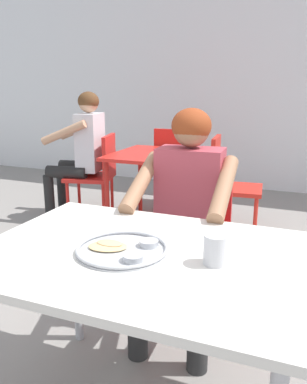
{
  "coord_description": "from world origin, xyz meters",
  "views": [
    {
      "loc": [
        0.44,
        -1.23,
        1.31
      ],
      "look_at": [
        -0.14,
        0.21,
        0.89
      ],
      "focal_mm": 36.91,
      "sensor_mm": 36.0,
      "label": 1
    }
  ],
  "objects_px": {
    "drinking_cup": "(216,249)",
    "diner_foreground": "(185,205)",
    "chair_red_right": "(228,180)",
    "patron_background": "(82,145)",
    "table_foreground": "(140,269)",
    "chair_red_left": "(98,171)",
    "chair_foreground": "(194,231)",
    "chair_red_far": "(175,162)",
    "thali_tray": "(123,249)",
    "table_background_red": "(156,163)"
  },
  "relations": [
    {
      "from": "chair_foreground",
      "to": "diner_foreground",
      "type": "distance_m",
      "value": 0.31
    },
    {
      "from": "diner_foreground",
      "to": "chair_red_right",
      "type": "bearing_deg",
      "value": 93.14
    },
    {
      "from": "drinking_cup",
      "to": "chair_red_left",
      "type": "height_order",
      "value": "chair_red_left"
    },
    {
      "from": "chair_foreground",
      "to": "patron_background",
      "type": "distance_m",
      "value": 2.0
    },
    {
      "from": "drinking_cup",
      "to": "chair_foreground",
      "type": "height_order",
      "value": "chair_foreground"
    },
    {
      "from": "thali_tray",
      "to": "table_background_red",
      "type": "height_order",
      "value": "thali_tray"
    },
    {
      "from": "thali_tray",
      "to": "chair_red_far",
      "type": "distance_m",
      "value": 2.93
    },
    {
      "from": "diner_foreground",
      "to": "drinking_cup",
      "type": "bearing_deg",
      "value": -65.03
    },
    {
      "from": "thali_tray",
      "to": "patron_background",
      "type": "bearing_deg",
      "value": 124.92
    },
    {
      "from": "chair_red_left",
      "to": "patron_background",
      "type": "xyz_separation_m",
      "value": [
        -0.16,
        -0.02,
        0.26
      ]
    },
    {
      "from": "table_foreground",
      "to": "thali_tray",
      "type": "bearing_deg",
      "value": -148.47
    },
    {
      "from": "chair_foreground",
      "to": "thali_tray",
      "type": "bearing_deg",
      "value": -90.3
    },
    {
      "from": "chair_foreground",
      "to": "table_background_red",
      "type": "distance_m",
      "value": 1.49
    },
    {
      "from": "chair_foreground",
      "to": "chair_red_far",
      "type": "relative_size",
      "value": 0.98
    },
    {
      "from": "table_foreground",
      "to": "chair_foreground",
      "type": "bearing_deg",
      "value": 92.97
    },
    {
      "from": "patron_background",
      "to": "table_foreground",
      "type": "bearing_deg",
      "value": -53.8
    },
    {
      "from": "drinking_cup",
      "to": "chair_red_far",
      "type": "bearing_deg",
      "value": 111.23
    },
    {
      "from": "chair_red_far",
      "to": "patron_background",
      "type": "distance_m",
      "value": 1.02
    },
    {
      "from": "thali_tray",
      "to": "chair_red_far",
      "type": "xyz_separation_m",
      "value": [
        -0.76,
        2.82,
        -0.24
      ]
    },
    {
      "from": "chair_red_right",
      "to": "chair_foreground",
      "type": "bearing_deg",
      "value": -86.74
    },
    {
      "from": "chair_foreground",
      "to": "chair_red_left",
      "type": "bearing_deg",
      "value": 136.86
    },
    {
      "from": "table_background_red",
      "to": "chair_red_right",
      "type": "relative_size",
      "value": 0.97
    },
    {
      "from": "drinking_cup",
      "to": "chair_red_far",
      "type": "distance_m",
      "value": 3.01
    },
    {
      "from": "chair_red_right",
      "to": "patron_background",
      "type": "xyz_separation_m",
      "value": [
        -1.46,
        -0.03,
        0.24
      ]
    },
    {
      "from": "chair_red_right",
      "to": "chair_red_far",
      "type": "relative_size",
      "value": 1.01
    },
    {
      "from": "drinking_cup",
      "to": "chair_red_far",
      "type": "relative_size",
      "value": 0.12
    },
    {
      "from": "drinking_cup",
      "to": "chair_red_right",
      "type": "height_order",
      "value": "chair_red_right"
    },
    {
      "from": "table_background_red",
      "to": "chair_red_right",
      "type": "distance_m",
      "value": 0.68
    },
    {
      "from": "chair_red_left",
      "to": "diner_foreground",
      "type": "bearing_deg",
      "value": -47.5
    },
    {
      "from": "drinking_cup",
      "to": "table_background_red",
      "type": "height_order",
      "value": "drinking_cup"
    },
    {
      "from": "chair_red_far",
      "to": "table_foreground",
      "type": "bearing_deg",
      "value": -73.8
    },
    {
      "from": "table_foreground",
      "to": "chair_red_right",
      "type": "relative_size",
      "value": 1.31
    },
    {
      "from": "drinking_cup",
      "to": "patron_background",
      "type": "xyz_separation_m",
      "value": [
        -1.85,
        2.16,
        -0.05
      ]
    },
    {
      "from": "diner_foreground",
      "to": "table_background_red",
      "type": "xyz_separation_m",
      "value": [
        -0.75,
        1.5,
        -0.1
      ]
    },
    {
      "from": "chair_red_right",
      "to": "drinking_cup",
      "type": "bearing_deg",
      "value": -79.76
    },
    {
      "from": "table_foreground",
      "to": "chair_red_left",
      "type": "xyz_separation_m",
      "value": [
        -1.41,
        2.17,
        -0.18
      ]
    },
    {
      "from": "drinking_cup",
      "to": "diner_foreground",
      "type": "xyz_separation_m",
      "value": [
        -0.31,
        0.67,
        -0.07
      ]
    },
    {
      "from": "table_background_red",
      "to": "chair_red_far",
      "type": "bearing_deg",
      "value": 91.91
    },
    {
      "from": "chair_red_left",
      "to": "chair_foreground",
      "type": "bearing_deg",
      "value": -43.14
    },
    {
      "from": "chair_foreground",
      "to": "chair_red_left",
      "type": "height_order",
      "value": "chair_foreground"
    },
    {
      "from": "drinking_cup",
      "to": "chair_red_left",
      "type": "xyz_separation_m",
      "value": [
        -1.69,
        2.17,
        -0.3
      ]
    },
    {
      "from": "table_foreground",
      "to": "thali_tray",
      "type": "height_order",
      "value": "thali_tray"
    },
    {
      "from": "table_background_red",
      "to": "drinking_cup",
      "type": "bearing_deg",
      "value": -63.92
    },
    {
      "from": "drinking_cup",
      "to": "chair_foreground",
      "type": "relative_size",
      "value": 0.12
    },
    {
      "from": "thali_tray",
      "to": "diner_foreground",
      "type": "relative_size",
      "value": 0.27
    },
    {
      "from": "thali_tray",
      "to": "chair_red_far",
      "type": "relative_size",
      "value": 0.37
    },
    {
      "from": "chair_red_left",
      "to": "chair_red_right",
      "type": "xyz_separation_m",
      "value": [
        1.29,
        0.01,
        0.02
      ]
    },
    {
      "from": "table_foreground",
      "to": "chair_red_left",
      "type": "distance_m",
      "value": 2.59
    },
    {
      "from": "chair_foreground",
      "to": "chair_red_left",
      "type": "distance_m",
      "value": 1.88
    },
    {
      "from": "drinking_cup",
      "to": "chair_red_far",
      "type": "height_order",
      "value": "chair_red_far"
    }
  ]
}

